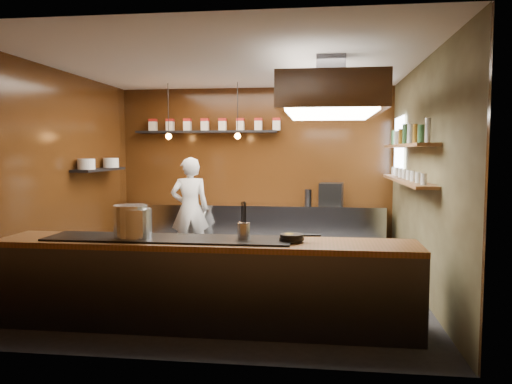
% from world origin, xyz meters
% --- Properties ---
extents(floor, '(5.00, 5.00, 0.00)m').
position_xyz_m(floor, '(0.00, 0.00, 0.00)').
color(floor, black).
rests_on(floor, ground).
extents(back_wall, '(5.00, 0.00, 5.00)m').
position_xyz_m(back_wall, '(0.00, 2.50, 1.50)').
color(back_wall, black).
rests_on(back_wall, ground).
extents(left_wall, '(0.00, 5.00, 5.00)m').
position_xyz_m(left_wall, '(-2.50, 0.00, 1.50)').
color(left_wall, black).
rests_on(left_wall, ground).
extents(right_wall, '(0.00, 5.00, 5.00)m').
position_xyz_m(right_wall, '(2.50, 0.00, 1.50)').
color(right_wall, '#423C25').
rests_on(right_wall, ground).
extents(ceiling, '(5.00, 5.00, 0.00)m').
position_xyz_m(ceiling, '(0.00, 0.00, 3.00)').
color(ceiling, silver).
rests_on(ceiling, back_wall).
extents(window_pane, '(0.00, 1.00, 1.00)m').
position_xyz_m(window_pane, '(2.45, 1.70, 1.90)').
color(window_pane, white).
rests_on(window_pane, right_wall).
extents(prep_counter, '(4.60, 0.65, 0.90)m').
position_xyz_m(prep_counter, '(0.00, 2.17, 0.45)').
color(prep_counter, silver).
rests_on(prep_counter, floor).
extents(pass_counter, '(4.40, 0.72, 0.94)m').
position_xyz_m(pass_counter, '(-0.00, -1.60, 0.47)').
color(pass_counter, '#38383D').
rests_on(pass_counter, floor).
extents(tin_shelf, '(2.60, 0.26, 0.04)m').
position_xyz_m(tin_shelf, '(-0.90, 2.36, 2.20)').
color(tin_shelf, black).
rests_on(tin_shelf, back_wall).
extents(plate_shelf, '(0.30, 1.40, 0.04)m').
position_xyz_m(plate_shelf, '(-2.34, 1.00, 1.55)').
color(plate_shelf, black).
rests_on(plate_shelf, left_wall).
extents(bottle_shelf_upper, '(0.26, 2.80, 0.04)m').
position_xyz_m(bottle_shelf_upper, '(2.34, 0.30, 1.92)').
color(bottle_shelf_upper, brown).
rests_on(bottle_shelf_upper, right_wall).
extents(bottle_shelf_lower, '(0.26, 2.80, 0.04)m').
position_xyz_m(bottle_shelf_lower, '(2.34, 0.30, 1.45)').
color(bottle_shelf_lower, brown).
rests_on(bottle_shelf_lower, right_wall).
extents(extractor_hood, '(1.20, 2.00, 0.72)m').
position_xyz_m(extractor_hood, '(1.30, -0.40, 2.51)').
color(extractor_hood, '#38383D').
rests_on(extractor_hood, ceiling).
extents(pendant_left, '(0.10, 0.10, 0.95)m').
position_xyz_m(pendant_left, '(-1.40, 1.70, 2.15)').
color(pendant_left, black).
rests_on(pendant_left, ceiling).
extents(pendant_right, '(0.10, 0.10, 0.95)m').
position_xyz_m(pendant_right, '(-0.20, 1.70, 2.15)').
color(pendant_right, black).
rests_on(pendant_right, ceiling).
extents(storage_tins, '(2.43, 0.13, 0.22)m').
position_xyz_m(storage_tins, '(-0.75, 2.36, 2.33)').
color(storage_tins, beige).
rests_on(storage_tins, tin_shelf).
extents(plate_stacks, '(0.26, 1.16, 0.16)m').
position_xyz_m(plate_stacks, '(-2.34, 1.00, 1.65)').
color(plate_stacks, white).
rests_on(plate_stacks, plate_shelf).
extents(bottles, '(0.06, 2.66, 0.24)m').
position_xyz_m(bottles, '(2.34, 0.30, 2.06)').
color(bottles, silver).
rests_on(bottles, bottle_shelf_upper).
extents(wine_glasses, '(0.07, 2.37, 0.13)m').
position_xyz_m(wine_glasses, '(2.34, 0.30, 1.53)').
color(wine_glasses, silver).
rests_on(wine_glasses, bottle_shelf_lower).
extents(stockpot_large, '(0.47, 0.47, 0.34)m').
position_xyz_m(stockpot_large, '(-0.79, -1.65, 1.11)').
color(stockpot_large, silver).
rests_on(stockpot_large, pass_counter).
extents(stockpot_small, '(0.41, 0.41, 0.31)m').
position_xyz_m(stockpot_small, '(-0.72, -1.67, 1.09)').
color(stockpot_small, silver).
rests_on(stockpot_small, pass_counter).
extents(utensil_crock, '(0.16, 0.16, 0.17)m').
position_xyz_m(utensil_crock, '(0.40, -1.56, 1.02)').
color(utensil_crock, '#B6B9BD').
rests_on(utensil_crock, pass_counter).
extents(frying_pan, '(0.43, 0.26, 0.06)m').
position_xyz_m(frying_pan, '(0.91, -1.60, 0.97)').
color(frying_pan, black).
rests_on(frying_pan, pass_counter).
extents(butter_jar, '(0.11, 0.11, 0.08)m').
position_xyz_m(butter_jar, '(0.87, -1.59, 0.96)').
color(butter_jar, yellow).
rests_on(butter_jar, pass_counter).
extents(espresso_machine, '(0.44, 0.42, 0.39)m').
position_xyz_m(espresso_machine, '(1.38, 2.13, 1.10)').
color(espresso_machine, black).
rests_on(espresso_machine, prep_counter).
extents(chef, '(0.74, 0.60, 1.74)m').
position_xyz_m(chef, '(-0.99, 1.50, 0.87)').
color(chef, white).
rests_on(chef, floor).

